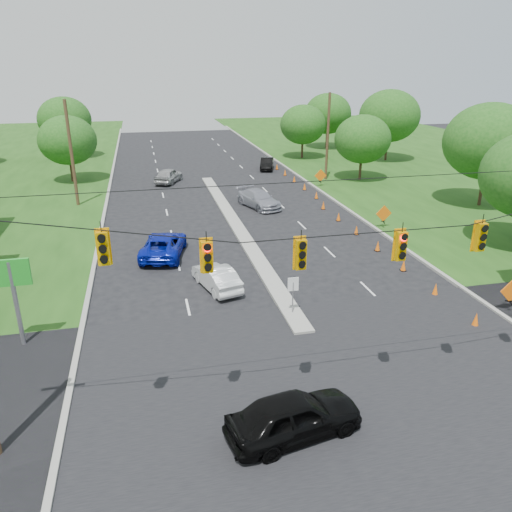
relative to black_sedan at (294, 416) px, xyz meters
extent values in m
plane|color=black|center=(2.44, 2.25, -0.79)|extent=(160.00, 160.00, 0.00)
cube|color=black|center=(2.44, 2.25, -0.79)|extent=(160.00, 14.00, 0.02)
cube|color=gray|center=(-7.66, 32.25, -0.79)|extent=(0.25, 110.00, 0.16)
cube|color=gray|center=(12.54, 32.25, -0.79)|extent=(0.25, 110.00, 0.16)
cube|color=gray|center=(2.44, 23.25, -0.79)|extent=(1.00, 34.00, 0.18)
cylinder|color=gray|center=(2.44, 8.25, 0.11)|extent=(0.06, 0.06, 1.80)
cube|color=white|center=(2.44, 8.25, 0.91)|extent=(0.55, 0.04, 0.70)
cylinder|color=black|center=(2.44, 1.25, 6.21)|extent=(24.00, 0.04, 0.04)
cube|color=#FFAC00|center=(-5.56, 1.25, 5.96)|extent=(0.34, 0.24, 1.00)
cube|color=#FFAC00|center=(-2.56, 1.25, 5.43)|extent=(0.34, 0.24, 1.00)
cube|color=#FFAC00|center=(0.44, 1.25, 5.26)|extent=(0.34, 0.24, 1.00)
cube|color=#FFAC00|center=(3.94, 1.25, 5.26)|extent=(0.34, 0.24, 1.00)
cube|color=#FFAC00|center=(6.94, 1.25, 5.34)|extent=(0.34, 0.24, 1.00)
cylinder|color=#422D1C|center=(-10.06, 32.25, 3.71)|extent=(0.28, 0.28, 9.00)
cylinder|color=#422D1C|center=(14.94, 37.25, 3.71)|extent=(0.28, 0.28, 9.00)
cylinder|color=gray|center=(-10.06, 8.25, 1.21)|extent=(0.20, 0.20, 4.00)
cube|color=green|center=(-10.06, 8.25, 2.71)|extent=(1.60, 0.15, 1.20)
cone|color=orange|center=(10.65, 5.25, -0.44)|extent=(0.32, 0.32, 0.70)
cone|color=orange|center=(10.65, 8.75, -0.44)|extent=(0.32, 0.32, 0.70)
cone|color=orange|center=(10.65, 12.25, -0.44)|extent=(0.32, 0.32, 0.70)
cone|color=orange|center=(10.65, 15.75, -0.44)|extent=(0.32, 0.32, 0.70)
cone|color=orange|center=(10.65, 19.25, -0.44)|extent=(0.32, 0.32, 0.70)
cone|color=orange|center=(10.65, 22.75, -0.44)|extent=(0.32, 0.32, 0.70)
cone|color=orange|center=(10.65, 26.25, -0.44)|extent=(0.32, 0.32, 0.70)
cone|color=orange|center=(11.25, 29.75, -0.44)|extent=(0.32, 0.32, 0.70)
cone|color=orange|center=(11.25, 33.25, -0.44)|extent=(0.32, 0.32, 0.70)
cone|color=orange|center=(11.25, 36.75, -0.44)|extent=(0.32, 0.32, 0.70)
cone|color=orange|center=(11.25, 40.25, -0.44)|extent=(0.32, 0.32, 0.70)
cone|color=orange|center=(11.25, 43.75, -0.44)|extent=(0.32, 0.32, 0.70)
cube|color=black|center=(13.24, 6.25, -0.24)|extent=(0.06, 0.58, 0.26)
cube|color=black|center=(13.24, 6.25, -0.24)|extent=(0.06, 0.58, 0.26)
cube|color=orange|center=(13.24, 6.25, 0.36)|extent=(1.27, 0.05, 1.27)
cube|color=black|center=(13.24, 20.25, -0.24)|extent=(0.06, 0.58, 0.26)
cube|color=black|center=(13.24, 20.25, -0.24)|extent=(0.06, 0.58, 0.26)
cube|color=orange|center=(13.24, 20.25, 0.36)|extent=(1.27, 0.05, 1.27)
cube|color=black|center=(13.24, 34.25, -0.24)|extent=(0.06, 0.58, 0.26)
cube|color=black|center=(13.24, 34.25, -0.24)|extent=(0.06, 0.58, 0.26)
cube|color=orange|center=(13.24, 34.25, 0.36)|extent=(1.27, 0.05, 1.27)
cylinder|color=black|center=(-11.56, 42.25, 0.47)|extent=(0.28, 0.28, 2.52)
ellipsoid|color=#194C14|center=(-11.56, 42.25, 3.55)|extent=(5.88, 5.88, 5.04)
cylinder|color=black|center=(-13.56, 57.25, 0.65)|extent=(0.28, 0.28, 2.88)
ellipsoid|color=#194C14|center=(-13.56, 57.25, 4.17)|extent=(6.72, 6.72, 5.76)
cylinder|color=black|center=(24.44, 24.25, 0.83)|extent=(0.28, 0.28, 3.24)
ellipsoid|color=#194C14|center=(24.44, 24.25, 4.79)|extent=(7.56, 7.56, 6.48)
cylinder|color=black|center=(18.44, 36.25, 0.47)|extent=(0.28, 0.28, 2.52)
ellipsoid|color=#194C14|center=(18.44, 36.25, 3.55)|extent=(5.88, 5.88, 5.04)
cylinder|color=black|center=(26.44, 46.25, 0.83)|extent=(0.28, 0.28, 3.24)
ellipsoid|color=#194C14|center=(26.44, 46.25, 4.79)|extent=(7.56, 7.56, 6.48)
cylinder|color=black|center=(22.44, 57.25, 0.65)|extent=(0.28, 0.28, 2.88)
ellipsoid|color=#194C14|center=(22.44, 57.25, 4.17)|extent=(6.72, 6.72, 5.76)
cylinder|color=black|center=(16.44, 50.25, 0.47)|extent=(0.28, 0.28, 2.52)
ellipsoid|color=#194C14|center=(16.44, 50.25, 3.55)|extent=(5.88, 5.88, 5.04)
imported|color=black|center=(0.00, 0.00, 0.00)|extent=(4.95, 2.77, 1.59)
imported|color=silver|center=(-0.75, 12.27, -0.12)|extent=(2.45, 4.31, 1.35)
imported|color=#0818A6|center=(-3.33, 18.05, -0.05)|extent=(3.58, 5.77, 1.49)
imported|color=gray|center=(5.38, 28.13, -0.05)|extent=(3.58, 5.50, 1.48)
imported|color=gray|center=(-1.66, 39.52, -0.03)|extent=(3.52, 4.86, 1.54)
imported|color=black|center=(10.10, 44.02, -0.11)|extent=(2.56, 4.37, 1.36)
camera|label=1|loc=(-4.27, -12.92, 10.96)|focal=35.00mm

